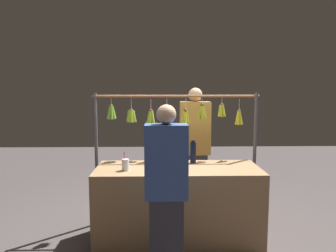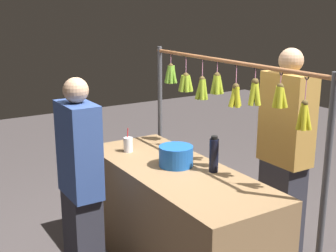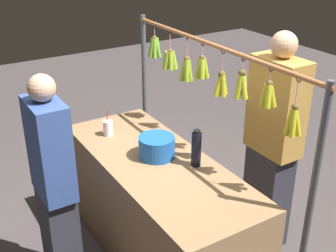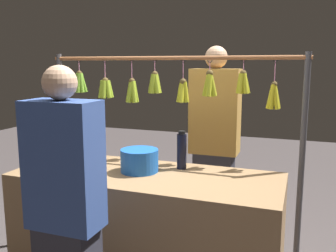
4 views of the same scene
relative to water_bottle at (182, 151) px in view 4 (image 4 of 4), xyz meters
The scene contains 7 objects.
market_counter 0.64m from the water_bottle, 46.95° to the left, with size 1.88×0.73×0.87m, color olive.
display_rack 0.44m from the water_bottle, 48.02° to the right, with size 2.11×0.13×1.72m.
water_bottle is the anchor object (origin of this frame).
blue_bucket 0.32m from the water_bottle, 33.65° to the left, with size 0.27×0.27×0.16m, color blue.
drink_cup 0.85m from the water_bottle, 22.82° to the left, with size 0.08×0.08×0.21m.
vendor_person 0.68m from the water_bottle, 97.99° to the right, with size 0.42×0.23×1.79m.
customer_person 1.02m from the water_bottle, 70.08° to the left, with size 0.39×0.21×1.63m.
Camera 4 is at (-1.00, 2.29, 1.63)m, focal length 39.42 mm.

